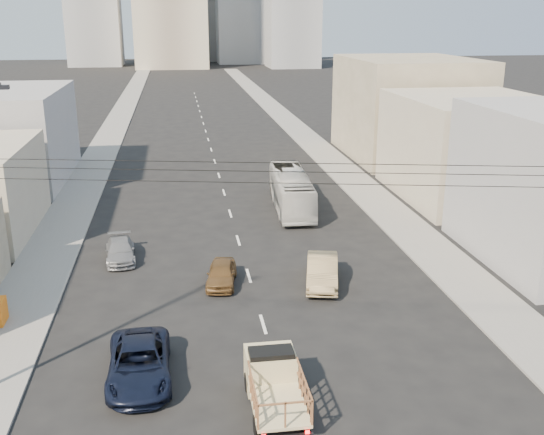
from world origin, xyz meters
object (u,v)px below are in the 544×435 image
object	(u,v)px
flatbed_pickup	(275,381)
sedan_brown	(221,273)
navy_pickup	(139,363)
city_bus	(291,190)
sedan_grey	(120,251)
sedan_tan	(322,271)

from	to	relation	value
flatbed_pickup	sedan_brown	bearing A→B (deg)	95.43
navy_pickup	sedan_brown	size ratio (longest dim) A/B	1.44
city_bus	sedan_grey	size ratio (longest dim) A/B	2.52
city_bus	sedan_tan	size ratio (longest dim) A/B	2.21
navy_pickup	city_bus	world-z (taller)	city_bus
city_bus	sedan_tan	bearing A→B (deg)	-90.15
flatbed_pickup	sedan_brown	size ratio (longest dim) A/B	1.18
navy_pickup	sedan_grey	bearing A→B (deg)	95.93
city_bus	sedan_tan	xyz separation A→B (m)	(-0.87, -14.33, -0.67)
navy_pickup	sedan_brown	bearing A→B (deg)	64.94
flatbed_pickup	sedan_brown	xyz separation A→B (m)	(-1.11, 11.72, -0.46)
sedan_brown	sedan_grey	world-z (taller)	sedan_brown
navy_pickup	sedan_grey	size ratio (longest dim) A/B	1.30
city_bus	sedan_brown	xyz separation A→B (m)	(-6.30, -13.53, -0.81)
city_bus	navy_pickup	bearing A→B (deg)	-111.08
sedan_tan	navy_pickup	bearing A→B (deg)	-125.79
sedan_brown	sedan_grey	distance (m)	7.32
sedan_tan	sedan_grey	xyz separation A→B (m)	(-11.16, 5.35, -0.18)
sedan_brown	sedan_tan	distance (m)	5.49
sedan_brown	sedan_tan	bearing A→B (deg)	0.67
flatbed_pickup	sedan_brown	world-z (taller)	flatbed_pickup
flatbed_pickup	navy_pickup	bearing A→B (deg)	152.44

